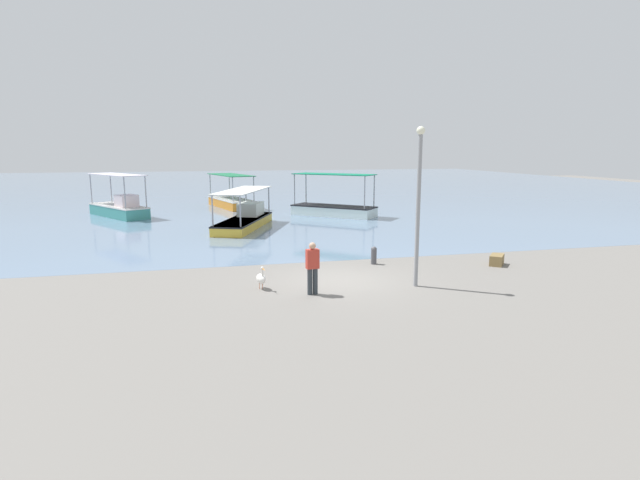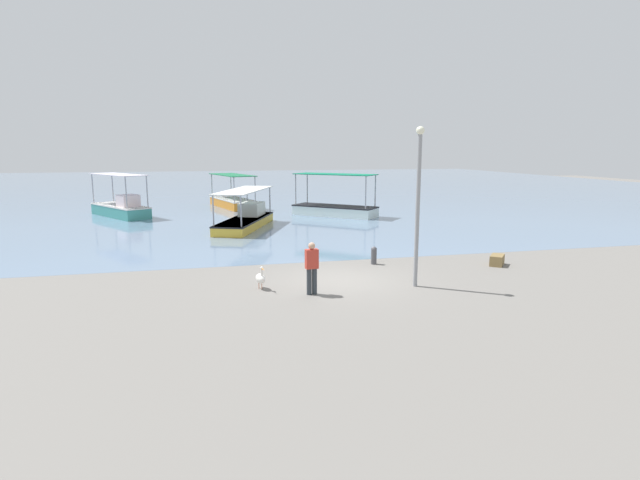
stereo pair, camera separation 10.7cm
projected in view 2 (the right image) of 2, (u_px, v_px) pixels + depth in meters
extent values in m
plane|color=slate|center=(340.00, 280.00, 17.70)|extent=(120.00, 120.00, 0.00)
cube|color=slate|center=(240.00, 186.00, 63.68)|extent=(110.00, 90.00, 0.00)
cube|color=orange|center=(233.00, 203.00, 39.94)|extent=(3.49, 6.30, 0.69)
cube|color=silver|center=(233.00, 199.00, 39.89)|extent=(3.54, 6.35, 0.08)
cylinder|color=#99999E|center=(212.00, 185.00, 41.68)|extent=(0.08, 0.08, 1.85)
cylinder|color=#99999E|center=(231.00, 184.00, 42.48)|extent=(0.08, 0.08, 1.85)
cylinder|color=#99999E|center=(234.00, 190.00, 36.95)|extent=(0.08, 0.08, 1.85)
cylinder|color=#99999E|center=(255.00, 189.00, 37.75)|extent=(0.08, 0.08, 1.85)
cube|color=#1A6640|center=(232.00, 175.00, 39.54)|extent=(3.53, 6.14, 0.05)
cube|color=teal|center=(120.00, 211.00, 34.39)|extent=(4.52, 5.76, 0.78)
cube|color=silver|center=(120.00, 206.00, 34.33)|extent=(4.57, 5.82, 0.08)
cylinder|color=#99999E|center=(93.00, 189.00, 35.44)|extent=(0.08, 0.08, 2.07)
cylinder|color=#99999E|center=(113.00, 187.00, 36.45)|extent=(0.08, 0.08, 2.07)
cylinder|color=#99999E|center=(126.00, 193.00, 31.83)|extent=(0.08, 0.08, 2.07)
cylinder|color=#99999E|center=(147.00, 192.00, 32.83)|extent=(0.08, 0.08, 2.07)
cube|color=silver|center=(118.00, 175.00, 33.95)|extent=(4.50, 5.65, 0.05)
cube|color=silver|center=(128.00, 201.00, 33.36)|extent=(1.66, 1.69, 0.80)
cube|color=white|center=(335.00, 211.00, 34.71)|extent=(5.61, 5.30, 0.71)
cube|color=black|center=(335.00, 206.00, 34.65)|extent=(5.66, 5.35, 0.08)
cylinder|color=#99999E|center=(296.00, 190.00, 35.01)|extent=(0.08, 0.08, 2.14)
cylinder|color=#99999E|center=(307.00, 188.00, 36.41)|extent=(0.08, 0.08, 2.14)
cylinder|color=#99999E|center=(366.00, 193.00, 32.49)|extent=(0.08, 0.08, 2.14)
cylinder|color=#99999E|center=(375.00, 191.00, 33.89)|extent=(0.08, 0.08, 2.14)
cube|color=#0E704D|center=(335.00, 174.00, 34.25)|extent=(5.52, 5.24, 0.05)
cube|color=gold|center=(245.00, 223.00, 29.36)|extent=(4.10, 6.90, 0.55)
cube|color=black|center=(245.00, 219.00, 29.32)|extent=(4.15, 6.95, 0.08)
cylinder|color=#99999E|center=(241.00, 211.00, 26.02)|extent=(0.08, 0.08, 1.65)
cylinder|color=#99999E|center=(213.00, 211.00, 26.24)|extent=(0.08, 0.08, 1.65)
cylinder|color=#99999E|center=(270.00, 200.00, 32.08)|extent=(0.08, 0.08, 1.65)
cylinder|color=#99999E|center=(247.00, 199.00, 32.30)|extent=(0.08, 0.08, 1.65)
cube|color=silver|center=(244.00, 190.00, 29.01)|extent=(4.12, 6.75, 0.05)
cube|color=silver|center=(252.00, 209.00, 30.71)|extent=(1.83, 2.20, 0.79)
cylinder|color=#E0997A|center=(262.00, 285.00, 16.60)|extent=(0.03, 0.03, 0.22)
cylinder|color=#E0997A|center=(259.00, 286.00, 16.56)|extent=(0.03, 0.03, 0.22)
ellipsoid|color=white|center=(260.00, 279.00, 16.51)|extent=(0.39, 0.61, 0.32)
ellipsoid|color=white|center=(258.00, 276.00, 16.73)|extent=(0.15, 0.18, 0.10)
cylinder|color=white|center=(262.00, 273.00, 16.33)|extent=(0.07, 0.07, 0.26)
sphere|color=white|center=(262.00, 268.00, 16.30)|extent=(0.11, 0.11, 0.11)
cone|color=#E5933F|center=(263.00, 270.00, 16.15)|extent=(0.12, 0.31, 0.06)
cylinder|color=gray|center=(418.00, 212.00, 16.46)|extent=(0.14, 0.14, 5.05)
sphere|color=#EAEACC|center=(420.00, 131.00, 15.98)|extent=(0.28, 0.28, 0.28)
cylinder|color=#47474C|center=(374.00, 257.00, 20.10)|extent=(0.23, 0.23, 0.58)
sphere|color=#4C4C51|center=(374.00, 249.00, 20.05)|extent=(0.24, 0.24, 0.24)
cylinder|color=#2F363C|center=(309.00, 282.00, 15.86)|extent=(0.16, 0.16, 0.85)
cylinder|color=#2F363C|center=(314.00, 281.00, 15.92)|extent=(0.16, 0.16, 0.85)
cube|color=#BB382B|center=(312.00, 259.00, 15.76)|extent=(0.42, 0.26, 0.62)
sphere|color=tan|center=(312.00, 246.00, 15.68)|extent=(0.22, 0.22, 0.22)
cube|color=olive|center=(497.00, 260.00, 19.94)|extent=(0.90, 0.95, 0.41)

